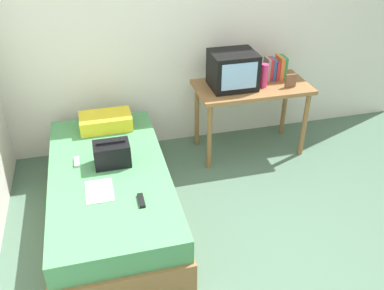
% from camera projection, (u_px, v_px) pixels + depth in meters
% --- Properties ---
extents(ground_plane, '(8.00, 8.00, 0.00)m').
position_uv_depth(ground_plane, '(256.00, 260.00, 3.28)').
color(ground_plane, '#4C6B56').
extents(wall_back, '(5.20, 0.10, 2.60)m').
position_uv_depth(wall_back, '(192.00, 24.00, 4.23)').
color(wall_back, silver).
rests_on(wall_back, ground).
extents(bed, '(1.00, 2.00, 0.48)m').
position_uv_depth(bed, '(111.00, 193.00, 3.61)').
color(bed, olive).
rests_on(bed, ground).
extents(desk, '(1.16, 0.60, 0.76)m').
position_uv_depth(desk, '(252.00, 94.00, 4.31)').
color(desk, olive).
rests_on(desk, ground).
extents(tv, '(0.44, 0.39, 0.36)m').
position_uv_depth(tv, '(233.00, 70.00, 4.12)').
color(tv, black).
rests_on(tv, desk).
extents(water_bottle, '(0.07, 0.07, 0.24)m').
position_uv_depth(water_bottle, '(264.00, 76.00, 4.16)').
color(water_bottle, '#E53372').
rests_on(water_bottle, desk).
extents(book_row, '(0.21, 0.17, 0.24)m').
position_uv_depth(book_row, '(275.00, 68.00, 4.34)').
color(book_row, gray).
rests_on(book_row, desk).
extents(picture_frame, '(0.11, 0.02, 0.14)m').
position_uv_depth(picture_frame, '(291.00, 81.00, 4.18)').
color(picture_frame, brown).
rests_on(picture_frame, desk).
extents(pillow, '(0.49, 0.30, 0.14)m').
position_uv_depth(pillow, '(106.00, 121.00, 4.05)').
color(pillow, yellow).
rests_on(pillow, bed).
extents(handbag, '(0.30, 0.20, 0.22)m').
position_uv_depth(handbag, '(112.00, 154.00, 3.51)').
color(handbag, black).
rests_on(handbag, bed).
extents(magazine, '(0.21, 0.29, 0.01)m').
position_uv_depth(magazine, '(99.00, 191.00, 3.24)').
color(magazine, white).
rests_on(magazine, bed).
extents(remote_dark, '(0.04, 0.16, 0.02)m').
position_uv_depth(remote_dark, '(141.00, 200.00, 3.14)').
color(remote_dark, black).
rests_on(remote_dark, bed).
extents(remote_silver, '(0.04, 0.14, 0.02)m').
position_uv_depth(remote_silver, '(77.00, 162.00, 3.57)').
color(remote_silver, '#B7B7BC').
rests_on(remote_silver, bed).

